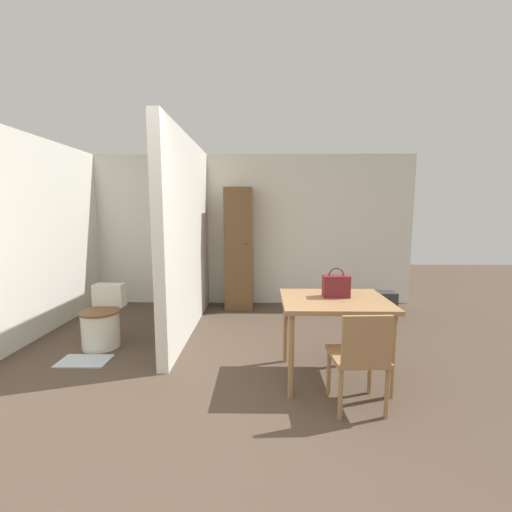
{
  "coord_description": "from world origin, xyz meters",
  "views": [
    {
      "loc": [
        0.38,
        -2.02,
        1.58
      ],
      "look_at": [
        0.32,
        1.94,
        1.06
      ],
      "focal_mm": 24.0,
      "sensor_mm": 36.0,
      "label": 1
    }
  ],
  "objects_px": {
    "wooden_cabinet": "(239,249)",
    "handbag": "(336,286)",
    "space_heater": "(382,308)",
    "wooden_chair": "(360,356)",
    "dining_table": "(334,308)",
    "toilet": "(102,322)"
  },
  "relations": [
    {
      "from": "wooden_chair",
      "to": "wooden_cabinet",
      "type": "distance_m",
      "value": 3.19
    },
    {
      "from": "wooden_cabinet",
      "to": "space_heater",
      "type": "height_order",
      "value": "wooden_cabinet"
    },
    {
      "from": "toilet",
      "to": "wooden_cabinet",
      "type": "xyz_separation_m",
      "value": [
        1.51,
        1.65,
        0.69
      ]
    },
    {
      "from": "dining_table",
      "to": "toilet",
      "type": "height_order",
      "value": "dining_table"
    },
    {
      "from": "wooden_chair",
      "to": "space_heater",
      "type": "height_order",
      "value": "wooden_chair"
    },
    {
      "from": "dining_table",
      "to": "toilet",
      "type": "xyz_separation_m",
      "value": [
        -2.55,
        0.76,
        -0.4
      ]
    },
    {
      "from": "toilet",
      "to": "handbag",
      "type": "bearing_deg",
      "value": -14.91
    },
    {
      "from": "wooden_chair",
      "to": "dining_table",
      "type": "bearing_deg",
      "value": 97.3
    },
    {
      "from": "dining_table",
      "to": "space_heater",
      "type": "bearing_deg",
      "value": 57.5
    },
    {
      "from": "handbag",
      "to": "wooden_cabinet",
      "type": "relative_size",
      "value": 0.14
    },
    {
      "from": "space_heater",
      "to": "wooden_cabinet",
      "type": "bearing_deg",
      "value": 158.85
    },
    {
      "from": "dining_table",
      "to": "wooden_cabinet",
      "type": "distance_m",
      "value": 2.64
    },
    {
      "from": "dining_table",
      "to": "wooden_cabinet",
      "type": "height_order",
      "value": "wooden_cabinet"
    },
    {
      "from": "toilet",
      "to": "space_heater",
      "type": "distance_m",
      "value": 3.67
    },
    {
      "from": "toilet",
      "to": "wooden_cabinet",
      "type": "height_order",
      "value": "wooden_cabinet"
    },
    {
      "from": "wooden_chair",
      "to": "toilet",
      "type": "height_order",
      "value": "wooden_chair"
    },
    {
      "from": "dining_table",
      "to": "handbag",
      "type": "distance_m",
      "value": 0.21
    },
    {
      "from": "wooden_chair",
      "to": "handbag",
      "type": "distance_m",
      "value": 0.74
    },
    {
      "from": "wooden_chair",
      "to": "space_heater",
      "type": "distance_m",
      "value": 2.34
    },
    {
      "from": "wooden_cabinet",
      "to": "handbag",
      "type": "bearing_deg",
      "value": -65.39
    },
    {
      "from": "dining_table",
      "to": "wooden_cabinet",
      "type": "xyz_separation_m",
      "value": [
        -1.04,
        2.4,
        0.29
      ]
    },
    {
      "from": "wooden_cabinet",
      "to": "toilet",
      "type": "bearing_deg",
      "value": -132.49
    }
  ]
}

